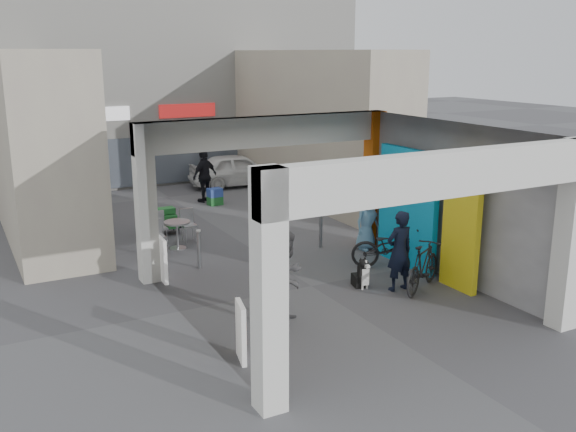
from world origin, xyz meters
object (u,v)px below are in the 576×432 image
cafe_set (170,235)px  bicycle_front (392,247)px  man_crates (205,176)px  bicycle_rear (423,267)px  white_van (238,170)px  produce_stand (160,225)px  man_elderly (367,221)px  man_with_dog (399,251)px  border_collie (361,275)px  man_back_turned (287,277)px

cafe_set → bicycle_front: 5.80m
cafe_set → man_crates: (2.67, 4.43, 0.57)m
bicycle_front → bicycle_rear: size_ratio=1.11×
bicycle_rear → white_van: bearing=-34.3°
cafe_set → man_crates: bearing=58.9°
produce_stand → bicycle_front: (3.96, -5.32, 0.22)m
man_elderly → man_with_dog: bearing=-121.9°
border_collie → man_crates: man_crates is taller
man_back_turned → white_van: 12.84m
man_with_dog → white_van: bearing=-98.5°
man_crates → cafe_set: bearing=35.0°
border_collie → man_with_dog: size_ratio=0.40×
produce_stand → man_with_dog: (3.19, -6.56, 0.59)m
man_with_dog → white_van: 11.81m
bicycle_rear → produce_stand: bearing=-1.5°
bicycle_front → produce_stand: bearing=65.2°
bicycle_front → border_collie: bearing=147.2°
man_with_dog → man_elderly: bearing=-113.1°
border_collie → man_back_turned: man_back_turned is taller
bicycle_rear → bicycle_front: bearing=-41.8°
cafe_set → bicycle_rear: size_ratio=0.83×
cafe_set → border_collie: size_ratio=2.05×
produce_stand → man_with_dog: bearing=-52.5°
produce_stand → border_collie: size_ratio=1.54×
produce_stand → bicycle_rear: (3.64, -6.81, 0.24)m
white_van → cafe_set: bearing=149.4°
man_elderly → bicycle_rear: (-0.62, -2.96, -0.22)m
bicycle_front → man_crates: bearing=37.9°
border_collie → man_with_dog: (0.61, -0.48, 0.59)m
cafe_set → produce_stand: size_ratio=1.33×
border_collie → bicycle_front: bearing=42.5°
man_elderly → border_collie: bearing=-137.4°
cafe_set → bicycle_rear: bicycle_rear is taller
cafe_set → man_back_turned: 5.77m
man_with_dog → white_van: size_ratio=0.47×
man_back_turned → man_elderly: bearing=8.1°
border_collie → man_back_turned: bearing=-145.6°
man_elderly → white_van: 9.01m
cafe_set → man_with_dog: man_with_dog is taller
white_van → man_crates: bearing=139.3°
produce_stand → man_back_turned: man_back_turned is taller
bicycle_front → cafe_set: bearing=73.3°
man_with_dog → man_elderly: (1.07, 2.72, -0.13)m
cafe_set → border_collie: bearing=-61.1°
produce_stand → man_crates: size_ratio=0.61×
cafe_set → white_van: 7.94m
man_with_dog → produce_stand: bearing=-65.6°
man_crates → bicycle_front: 8.66m
produce_stand → border_collie: 6.61m
cafe_set → border_collie: 5.57m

